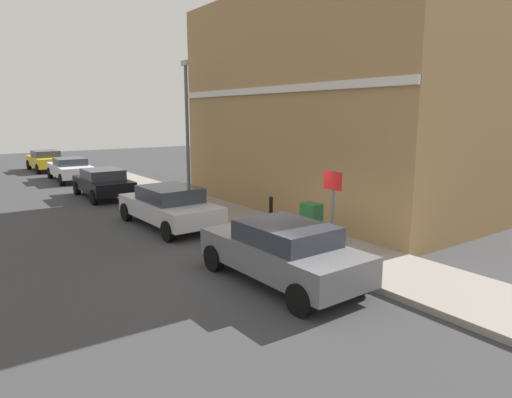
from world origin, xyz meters
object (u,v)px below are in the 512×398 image
car_silver (169,206)px  car_black (103,182)px  utility_cabinet (311,225)px  lamppost (187,125)px  bollard_near_cabinet (271,211)px  car_grey (282,251)px  car_yellow (46,160)px  street_sign (333,203)px  car_white (70,169)px

car_silver → car_black: car_silver is taller
utility_cabinet → lamppost: 8.21m
utility_cabinet → bollard_near_cabinet: size_ratio=1.11×
car_grey → car_yellow: (-0.09, 25.01, -0.01)m
bollard_near_cabinet → street_sign: size_ratio=0.45×
utility_cabinet → lamppost: bearing=88.7°
car_black → car_yellow: bearing=1.2°
car_white → lamppost: (2.39, -9.96, 2.61)m
car_white → street_sign: bearing=-174.2°
car_black → utility_cabinet: 11.55m
car_grey → bollard_near_cabinet: bearing=-35.3°
car_black → utility_cabinet: size_ratio=3.48×
car_white → utility_cabinet: size_ratio=3.92×
car_silver → car_white: 13.10m
lamppost → car_yellow: bearing=99.4°
car_silver → utility_cabinet: 5.12m
bollard_near_cabinet → car_yellow: bearing=96.7°
car_grey → street_sign: size_ratio=1.84×
car_silver → street_sign: size_ratio=1.94×
car_grey → street_sign: (1.53, -0.01, 0.92)m
utility_cabinet → bollard_near_cabinet: (0.10, 1.99, 0.02)m
car_black → street_sign: bearing=-172.4°
car_grey → lamppost: 10.01m
car_silver → lamppost: lamppost is taller
car_white → car_yellow: (-0.20, 5.70, 0.03)m
bollard_near_cabinet → lamppost: (0.08, 5.79, 2.60)m
car_yellow → street_sign: bearing=-177.5°
car_yellow → street_sign: 25.09m
car_white → utility_cabinet: utility_cabinet is taller
car_black → bollard_near_cabinet: car_black is taller
utility_cabinet → street_sign: (-0.79, -1.58, 0.98)m
bollard_near_cabinet → street_sign: (-0.89, -3.57, 0.96)m
car_white → lamppost: bearing=-164.9°
car_white → bollard_near_cabinet: size_ratio=4.34×
car_black → bollard_near_cabinet: 9.64m
bollard_near_cabinet → car_silver: bearing=130.8°
car_white → utility_cabinet: 17.87m
car_silver → car_black: size_ratio=1.12×
car_grey → car_white: 19.31m
car_black → car_white: bearing=-0.3°
bollard_near_cabinet → utility_cabinet: bearing=-92.9°
car_yellow → street_sign: (1.62, -25.02, 0.94)m
street_sign → car_black: bearing=96.8°
car_black → bollard_near_cabinet: (2.43, -9.33, 0.01)m
car_white → lamppost: size_ratio=0.79×
car_black → car_yellow: 12.12m
car_grey → utility_cabinet: size_ratio=3.67×
car_black → car_white: 6.42m
lamppost → bollard_near_cabinet: bearing=-90.8°
utility_cabinet → car_grey: bearing=-145.9°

